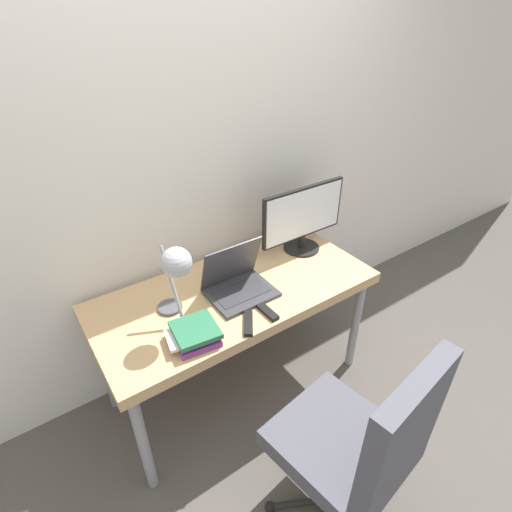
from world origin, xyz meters
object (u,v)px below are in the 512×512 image
object	(u,v)px
monitor	(303,217)
book_stack	(195,334)
laptop	(238,283)
office_chair	(362,444)
desk_lamp	(176,268)

from	to	relation	value
monitor	book_stack	world-z (taller)	monitor
book_stack	laptop	bearing A→B (deg)	28.78
monitor	office_chair	xyz separation A→B (m)	(-0.56, -1.03, -0.36)
monitor	desk_lamp	distance (m)	0.91
monitor	office_chair	world-z (taller)	monitor
office_chair	laptop	bearing A→B (deg)	88.74
office_chair	monitor	bearing A→B (deg)	61.42
book_stack	monitor	bearing A→B (deg)	20.38
laptop	desk_lamp	size ratio (longest dim) A/B	0.77
monitor	office_chair	distance (m)	1.23
laptop	office_chair	world-z (taller)	office_chair
laptop	monitor	bearing A→B (deg)	14.55
desk_lamp	office_chair	world-z (taller)	desk_lamp
laptop	monitor	size ratio (longest dim) A/B	0.58
laptop	desk_lamp	world-z (taller)	desk_lamp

